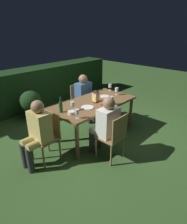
# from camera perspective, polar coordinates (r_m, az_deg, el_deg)

# --- Properties ---
(ground_plane) EXTENTS (16.00, 16.00, 0.00)m
(ground_plane) POSITION_cam_1_polar(r_m,az_deg,el_deg) (4.34, 0.00, -6.40)
(ground_plane) COLOR #385B28
(dining_table) EXTENTS (1.83, 0.93, 0.76)m
(dining_table) POSITION_cam_1_polar(r_m,az_deg,el_deg) (4.03, 0.00, 2.24)
(dining_table) COLOR brown
(dining_table) RESTS_ON ground
(chair_side_left_a) EXTENTS (0.42, 0.40, 0.87)m
(chair_side_left_a) POSITION_cam_1_polar(r_m,az_deg,el_deg) (3.35, 6.00, -6.89)
(chair_side_left_a) COLOR #937047
(chair_side_left_a) RESTS_ON ground
(person_in_cream) EXTENTS (0.38, 0.47, 1.15)m
(person_in_cream) POSITION_cam_1_polar(r_m,az_deg,el_deg) (3.38, 3.47, -3.54)
(person_in_cream) COLOR white
(person_in_cream) RESTS_ON ground
(chair_side_right_b) EXTENTS (0.42, 0.40, 0.87)m
(chair_side_right_b) POSITION_cam_1_polar(r_m,az_deg,el_deg) (4.95, -4.04, 3.71)
(chair_side_right_b) COLOR #937047
(chair_side_right_b) RESTS_ON ground
(person_in_blue) EXTENTS (0.38, 0.47, 1.15)m
(person_in_blue) POSITION_cam_1_polar(r_m,az_deg,el_deg) (4.76, -2.47, 4.87)
(person_in_blue) COLOR #426699
(person_in_blue) RESTS_ON ground
(chair_head_near) EXTENTS (0.40, 0.42, 0.87)m
(chair_head_near) POSITION_cam_1_polar(r_m,az_deg,el_deg) (3.45, -13.35, -6.47)
(chair_head_near) COLOR #937047
(chair_head_near) RESTS_ON ground
(person_in_mustard) EXTENTS (0.48, 0.38, 1.15)m
(person_in_mustard) POSITION_cam_1_polar(r_m,az_deg,el_deg) (3.29, -16.40, -5.38)
(person_in_mustard) COLOR tan
(person_in_mustard) RESTS_ON ground
(lantern_centerpiece) EXTENTS (0.15, 0.15, 0.27)m
(lantern_centerpiece) POSITION_cam_1_polar(r_m,az_deg,el_deg) (3.97, 0.63, 5.02)
(lantern_centerpiece) COLOR black
(lantern_centerpiece) RESTS_ON dining_table
(green_bottle_on_table) EXTENTS (0.07, 0.07, 0.29)m
(green_bottle_on_table) POSITION_cam_1_polar(r_m,az_deg,el_deg) (3.54, -9.66, 1.57)
(green_bottle_on_table) COLOR #195128
(green_bottle_on_table) RESTS_ON dining_table
(wine_glass_a) EXTENTS (0.08, 0.08, 0.17)m
(wine_glass_a) POSITION_cam_1_polar(r_m,az_deg,el_deg) (4.71, 4.91, 7.64)
(wine_glass_a) COLOR silver
(wine_glass_a) RESTS_ON dining_table
(wine_glass_b) EXTENTS (0.08, 0.08, 0.17)m
(wine_glass_b) POSITION_cam_1_polar(r_m,az_deg,el_deg) (3.86, 5.42, 3.88)
(wine_glass_b) COLOR silver
(wine_glass_b) RESTS_ON dining_table
(wine_glass_c) EXTENTS (0.08, 0.08, 0.17)m
(wine_glass_c) POSITION_cam_1_polar(r_m,az_deg,el_deg) (3.59, -6.22, 2.23)
(wine_glass_c) COLOR silver
(wine_glass_c) RESTS_ON dining_table
(wine_glass_d) EXTENTS (0.08, 0.08, 0.17)m
(wine_glass_d) POSITION_cam_1_polar(r_m,az_deg,el_deg) (4.44, 6.88, 6.52)
(wine_glass_d) COLOR silver
(wine_glass_d) RESTS_ON dining_table
(wine_glass_e) EXTENTS (0.08, 0.08, 0.17)m
(wine_glass_e) POSITION_cam_1_polar(r_m,az_deg,el_deg) (3.26, -4.88, -0.03)
(wine_glass_e) COLOR silver
(wine_glass_e) RESTS_ON dining_table
(plate_a) EXTENTS (0.24, 0.24, 0.01)m
(plate_a) POSITION_cam_1_polar(r_m,az_deg,el_deg) (3.73, -1.84, 1.38)
(plate_a) COLOR white
(plate_a) RESTS_ON dining_table
(plate_b) EXTENTS (0.20, 0.20, 0.01)m
(plate_b) POSITION_cam_1_polar(r_m,az_deg,el_deg) (4.33, 3.32, 4.67)
(plate_b) COLOR white
(plate_b) RESTS_ON dining_table
(bowl_olives) EXTENTS (0.13, 0.13, 0.06)m
(bowl_olives) POSITION_cam_1_polar(r_m,az_deg,el_deg) (3.46, -6.56, -0.18)
(bowl_olives) COLOR silver
(bowl_olives) RESTS_ON dining_table
(bowl_bread) EXTENTS (0.14, 0.14, 0.04)m
(bowl_bread) POSITION_cam_1_polar(r_m,az_deg,el_deg) (3.85, 2.59, 2.41)
(bowl_bread) COLOR #9E5138
(bowl_bread) RESTS_ON dining_table
(hedge_backdrop) EXTENTS (5.55, 0.69, 1.11)m
(hedge_backdrop) POSITION_cam_1_polar(r_m,az_deg,el_deg) (5.94, -17.81, 6.83)
(hedge_backdrop) COLOR #193816
(hedge_backdrop) RESTS_ON ground
(potted_plant_corner) EXTENTS (0.54, 0.54, 0.75)m
(potted_plant_corner) POSITION_cam_1_polar(r_m,az_deg,el_deg) (5.07, -18.03, 2.58)
(potted_plant_corner) COLOR brown
(potted_plant_corner) RESTS_ON ground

